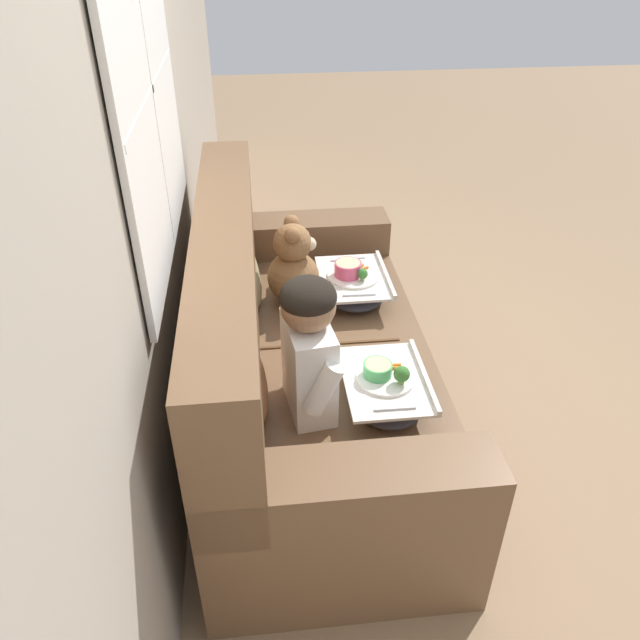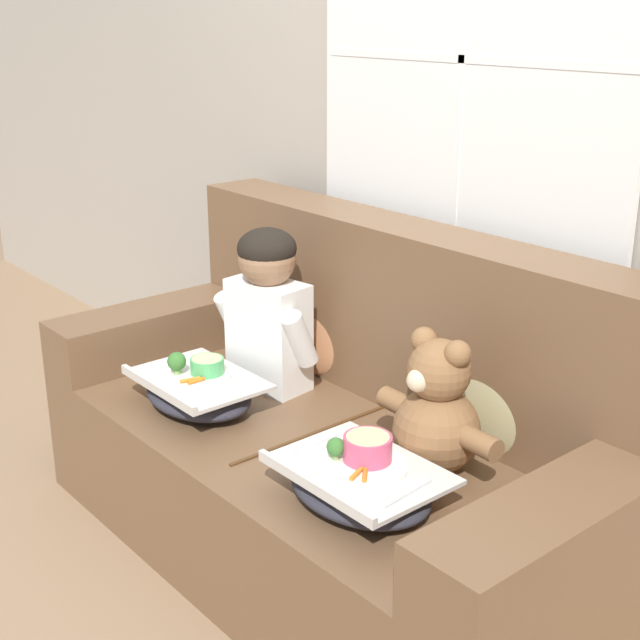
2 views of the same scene
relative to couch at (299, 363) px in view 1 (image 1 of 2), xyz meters
The scene contains 9 objects.
ground_plane 0.36m from the couch, 90.00° to the right, with size 14.00×14.00×0.00m, color #8E7051.
wall_back_with_window 1.08m from the couch, 90.00° to the left, with size 8.00×0.08×2.60m.
couch is the anchor object (origin of this frame).
throw_pillow_behind_child 0.49m from the couch, 151.88° to the left, with size 0.35×0.17×0.36m.
throw_pillow_behind_teddy 0.49m from the couch, 28.12° to the left, with size 0.35×0.17×0.36m.
child_figure 0.53m from the couch, behind, with size 0.39×0.21×0.54m.
teddy_bear 0.45m from the couch, ahead, with size 0.43×0.29×0.39m.
lap_tray_child 0.49m from the couch, 142.63° to the right, with size 0.42×0.30×0.19m.
lap_tray_teddy 0.49m from the couch, 37.32° to the right, with size 0.43×0.32×0.18m.
Camera 1 is at (-2.09, 0.22, 1.97)m, focal length 35.00 mm.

